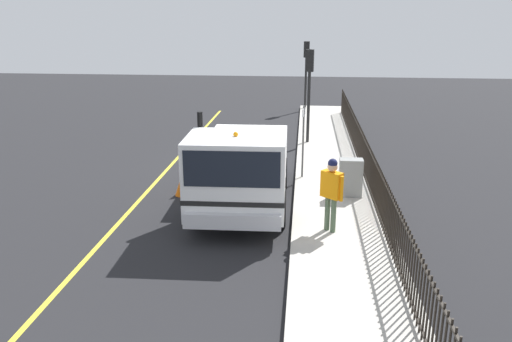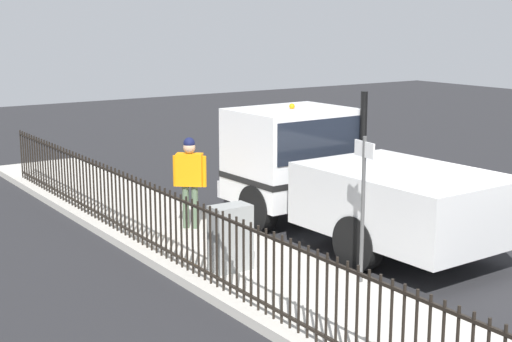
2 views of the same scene
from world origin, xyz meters
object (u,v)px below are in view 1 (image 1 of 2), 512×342
Objects in this scene: work_truck at (242,165)px; utility_cabinet at (351,178)px; traffic_light_mid at (306,61)px; traffic_cone at (182,185)px; traffic_light_near at (309,77)px; worker_standing at (332,187)px; street_sign at (303,133)px.

work_truck is 5.61× the size of utility_cabinet.
traffic_light_mid is 14.94m from traffic_cone.
utility_cabinet is at bearing 89.67° from traffic_light_mid.
traffic_light_near reaches higher than traffic_cone.
worker_standing is (2.33, -1.59, -0.02)m from work_truck.
worker_standing is 0.50× the size of traffic_light_mid.
traffic_light_near reaches higher than work_truck.
traffic_cone is 4.10m from street_sign.
street_sign is at bearing 96.36° from traffic_light_near.
utility_cabinet is 1.80× the size of traffic_cone.
traffic_light_near reaches higher than utility_cabinet.
traffic_cone is (-3.70, -6.35, -2.48)m from traffic_light_near.
traffic_light_near is 1.60× the size of street_sign.
traffic_light_near is at bearing -46.22° from worker_standing.
utility_cabinet is (1.20, -6.34, -2.09)m from traffic_light_near.
work_truck is 7.67m from traffic_light_near.
traffic_light_mid is 14.50m from utility_cabinet.
traffic_light_mid reaches higher than utility_cabinet.
traffic_light_near reaches higher than worker_standing.
traffic_light_near is at bearing 100.73° from utility_cabinet.
utility_cabinet is at bearing -64.48° from worker_standing.
street_sign is at bearing 84.14° from traffic_light_mid.
worker_standing is 2.70m from utility_cabinet.
traffic_light_near is at bearing -105.41° from work_truck.
traffic_light_near is at bearing 85.28° from traffic_light_mid.
worker_standing is at bearing -104.88° from utility_cabinet.
utility_cabinet is at bearing 109.22° from traffic_light_near.
traffic_light_mid reaches higher than work_truck.
worker_standing is 2.98× the size of traffic_cone.
work_truck is 1.65× the size of traffic_light_near.
traffic_cone is at bearing 70.32° from traffic_light_mid.
street_sign is at bearing 24.89° from traffic_cone.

